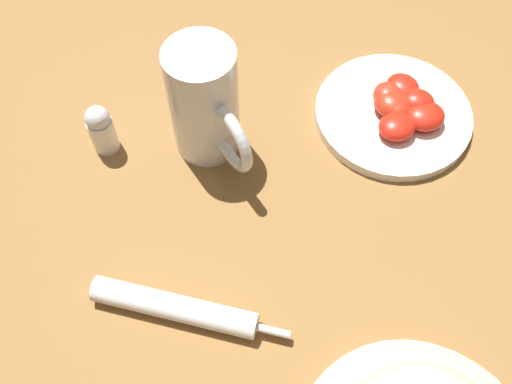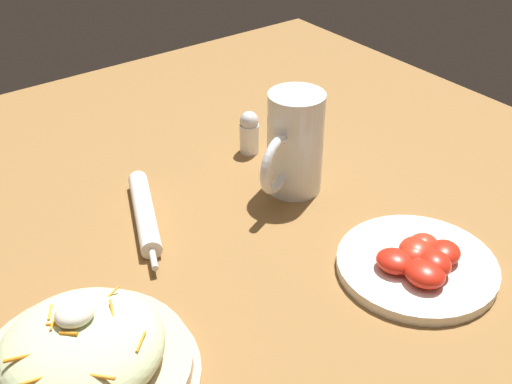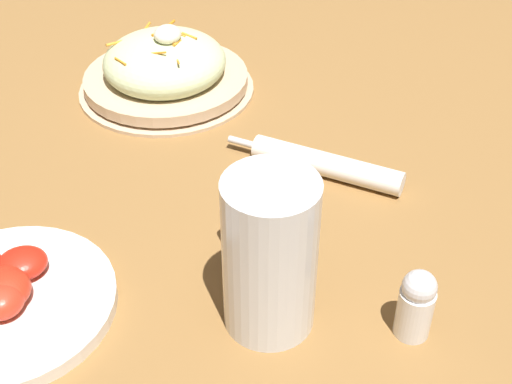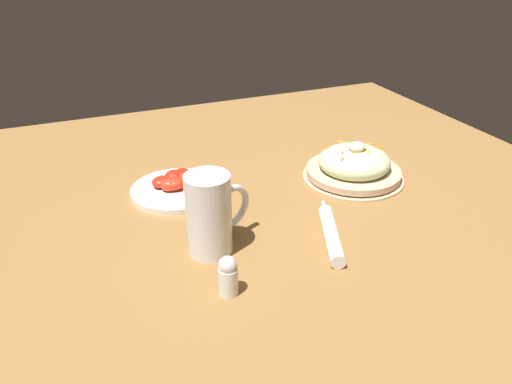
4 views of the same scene
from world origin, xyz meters
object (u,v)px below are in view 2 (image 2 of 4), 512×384
(salad_plate, at_px, (84,356))
(beer_mug, at_px, (294,147))
(salt_shaker, at_px, (249,132))
(napkin_roll, at_px, (144,213))
(tomato_plate, at_px, (418,263))

(salad_plate, distance_m, beer_mug, 0.43)
(salad_plate, height_order, salt_shaker, salad_plate)
(salt_shaker, bearing_deg, beer_mug, -95.89)
(beer_mug, bearing_deg, napkin_roll, 165.16)
(salad_plate, distance_m, tomato_plate, 0.42)
(beer_mug, relative_size, salt_shaker, 2.14)
(beer_mug, bearing_deg, tomato_plate, -89.31)
(tomato_plate, distance_m, salt_shaker, 0.38)
(tomato_plate, height_order, salt_shaker, salt_shaker)
(beer_mug, relative_size, tomato_plate, 0.76)
(salt_shaker, bearing_deg, tomato_plate, -91.59)
(napkin_roll, relative_size, salt_shaker, 2.85)
(tomato_plate, bearing_deg, napkin_roll, 126.35)
(salad_plate, distance_m, salt_shaker, 0.50)
(salad_plate, xyz_separation_m, tomato_plate, (0.41, -0.09, -0.02))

